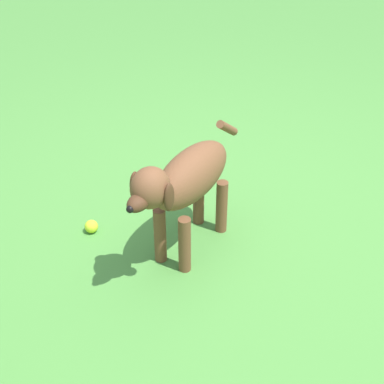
% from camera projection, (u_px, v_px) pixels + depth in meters
% --- Properties ---
extents(ground, '(14.00, 14.00, 0.00)m').
position_uv_depth(ground, '(247.00, 233.00, 2.63)').
color(ground, '#478438').
extents(dog, '(0.86, 0.21, 0.58)m').
position_uv_depth(dog, '(186.00, 181.00, 2.31)').
color(dog, brown).
rests_on(dog, ground).
extents(tennis_ball_0, '(0.07, 0.07, 0.07)m').
position_uv_depth(tennis_ball_0, '(91.00, 226.00, 2.62)').
color(tennis_ball_0, '#C7E42A').
rests_on(tennis_ball_0, ground).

